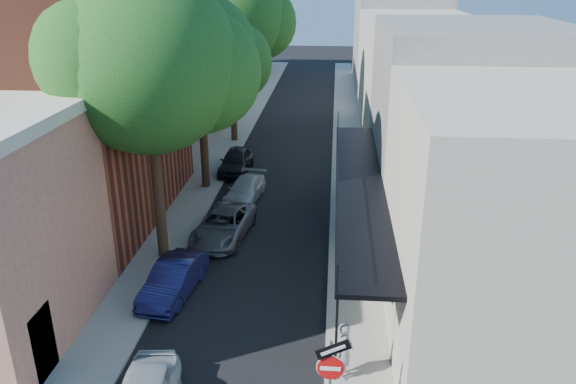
% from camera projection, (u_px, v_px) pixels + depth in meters
% --- Properties ---
extents(road_surface, '(6.00, 64.00, 0.01)m').
position_uv_depth(road_surface, '(292.00, 131.00, 41.50)').
color(road_surface, black).
rests_on(road_surface, ground).
extents(sidewalk_left, '(2.00, 64.00, 0.12)m').
position_uv_depth(sidewalk_left, '(239.00, 129.00, 41.80)').
color(sidewalk_left, gray).
rests_on(sidewalk_left, ground).
extents(sidewalk_right, '(2.00, 64.00, 0.12)m').
position_uv_depth(sidewalk_right, '(347.00, 131.00, 41.17)').
color(sidewalk_right, gray).
rests_on(sidewalk_right, ground).
extents(buildings_left, '(10.10, 59.10, 12.00)m').
position_uv_depth(buildings_left, '(159.00, 64.00, 39.26)').
color(buildings_left, tan).
rests_on(buildings_left, ground).
extents(buildings_right, '(9.80, 55.00, 10.00)m').
position_uv_depth(buildings_right, '(422.00, 74.00, 38.70)').
color(buildings_right, beige).
rests_on(buildings_right, ground).
extents(sign_post, '(0.89, 0.17, 2.99)m').
position_uv_depth(sign_post, '(331.00, 371.00, 13.63)').
color(sign_post, '#595B60').
rests_on(sign_post, ground).
extents(oak_near, '(7.48, 6.80, 11.42)m').
position_uv_depth(oak_near, '(160.00, 65.00, 20.58)').
color(oak_near, '#321E14').
rests_on(oak_near, ground).
extents(oak_mid, '(6.60, 6.00, 10.20)m').
position_uv_depth(oak_mid, '(207.00, 56.00, 28.27)').
color(oak_mid, '#321E14').
rests_on(oak_mid, ground).
extents(oak_far, '(7.70, 7.00, 11.90)m').
position_uv_depth(oak_far, '(238.00, 17.00, 36.19)').
color(oak_far, '#321E14').
rests_on(oak_far, ground).
extents(parked_car_b, '(1.87, 4.01, 1.27)m').
position_uv_depth(parked_car_b, '(173.00, 279.00, 20.41)').
color(parked_car_b, '#161847').
rests_on(parked_car_b, ground).
extents(parked_car_c, '(2.61, 4.70, 1.24)m').
position_uv_depth(parked_car_c, '(224.00, 225.00, 24.77)').
color(parked_car_c, '#5A5B62').
rests_on(parked_car_c, ground).
extents(parked_car_d, '(2.03, 4.01, 1.12)m').
position_uv_depth(parked_car_d, '(245.00, 190.00, 28.90)').
color(parked_car_d, '#B9BABE').
rests_on(parked_car_d, ground).
extents(parked_car_e, '(1.79, 4.11, 1.38)m').
position_uv_depth(parked_car_e, '(236.00, 161.00, 32.88)').
color(parked_car_e, black).
rests_on(parked_car_e, ground).
extents(pedestrian, '(0.49, 0.69, 1.78)m').
position_uv_depth(pedestrian, '(345.00, 350.00, 16.00)').
color(pedestrian, gray).
rests_on(pedestrian, sidewalk_right).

